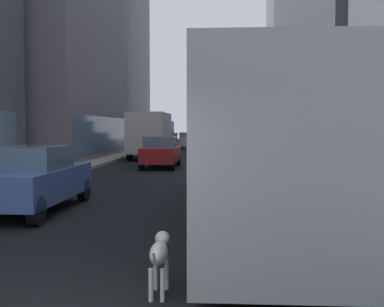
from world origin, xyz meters
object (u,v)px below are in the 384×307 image
at_px(transit_bus, 263,141).
at_px(car_blue_hatchback, 31,179).
at_px(car_red_coupe, 161,152).
at_px(box_truck, 152,134).
at_px(dalmatian_dog, 159,253).
at_px(car_grey_wagon, 167,142).
at_px(car_white_van, 189,140).
at_px(car_black_suv, 214,141).

xyz_separation_m(transit_bus, car_blue_hatchback, (-5.60, 0.91, -0.95)).
relative_size(car_red_coupe, box_truck, 0.56).
distance_m(box_truck, dalmatian_dog, 26.48).
relative_size(car_grey_wagon, car_red_coupe, 0.96).
bearing_deg(dalmatian_dog, car_red_coupe, 97.09).
height_order(box_truck, dalmatian_dog, box_truck).
xyz_separation_m(car_grey_wagon, dalmatian_dog, (3.91, -35.31, -0.31)).
relative_size(car_blue_hatchback, car_red_coupe, 1.02).
relative_size(transit_bus, car_blue_hatchback, 2.68).
height_order(car_white_van, dalmatian_dog, car_white_van).
xyz_separation_m(car_grey_wagon, car_blue_hatchback, (0.00, -29.74, 0.00)).
distance_m(car_blue_hatchback, box_truck, 20.61).
distance_m(car_white_van, car_red_coupe, 22.26).
bearing_deg(box_truck, car_blue_hatchback, -90.00).
xyz_separation_m(transit_bus, car_black_suv, (-1.60, 35.89, -0.95)).
bearing_deg(car_blue_hatchback, car_white_van, 87.40).
distance_m(car_red_coupe, dalmatian_dog, 18.70).
xyz_separation_m(transit_bus, car_red_coupe, (-4.00, 13.89, -0.96)).
xyz_separation_m(car_grey_wagon, box_truck, (-0.00, -9.15, 0.85)).
distance_m(car_blue_hatchback, car_black_suv, 35.21).
bearing_deg(car_white_van, box_truck, -96.23).
distance_m(car_blue_hatchback, dalmatian_dog, 6.81).
bearing_deg(box_truck, car_black_suv, 74.46).
xyz_separation_m(box_truck, dalmatian_dog, (3.91, -26.16, -1.15)).
distance_m(car_white_van, car_blue_hatchback, 35.28).
height_order(car_blue_hatchback, car_red_coupe, same).
bearing_deg(box_truck, car_white_van, 83.77).
bearing_deg(car_grey_wagon, car_red_coupe, -84.55).
xyz_separation_m(transit_bus, dalmatian_dog, (-1.69, -4.66, -1.26)).
bearing_deg(car_grey_wagon, car_white_van, 73.79).
relative_size(box_truck, dalmatian_dog, 7.79).
distance_m(car_grey_wagon, car_red_coupe, 16.83).
bearing_deg(box_truck, car_grey_wagon, 90.00).
distance_m(car_white_van, car_black_suv, 2.41).
height_order(transit_bus, car_red_coupe, transit_bus).
bearing_deg(transit_bus, car_red_coupe, 106.07).
bearing_deg(transit_bus, car_black_suv, 92.55).
xyz_separation_m(car_white_van, dalmatian_dog, (2.31, -40.81, -0.31)).
distance_m(car_grey_wagon, car_black_suv, 6.60).
height_order(transit_bus, car_white_van, transit_bus).
height_order(car_white_van, car_blue_hatchback, same).
distance_m(transit_bus, car_blue_hatchback, 5.75).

